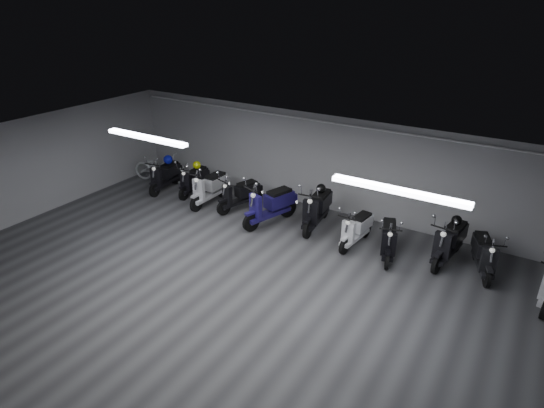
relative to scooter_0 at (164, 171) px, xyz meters
The scene contains 22 objects.
floor 6.30m from the scooter_0, 34.46° to the right, with size 14.00×10.00×0.01m, color #3C3C3F.
ceiling 6.62m from the scooter_0, 34.46° to the right, with size 14.00×10.00×0.01m, color gray.
back_wall 5.42m from the scooter_0, 15.81° to the left, with size 14.00×0.01×2.80m, color #9E9EA1.
left_wall 4.06m from the scooter_0, 117.46° to the right, with size 0.01×10.00×2.80m, color #9E9EA1.
fluor_strip_left 3.93m from the scooter_0, 49.61° to the right, with size 2.40×0.18×0.08m, color white.
fluor_strip_right 8.80m from the scooter_0, 17.30° to the right, with size 2.40×0.18×0.08m, color white.
conduit 5.69m from the scooter_0, 14.93° to the left, with size 0.05×0.05×13.60m, color white.
scooter_0 is the anchor object (origin of this frame).
scooter_1 1.01m from the scooter_0, 14.56° to the left, with size 0.55×1.66×1.24m, color black, non-canonical shape.
scooter_2 1.89m from the scooter_0, ahead, with size 0.62×1.86×1.38m, color silver, non-canonical shape.
scooter_3 2.89m from the scooter_0, ahead, with size 0.57×1.71×1.28m, color black, non-canonical shape.
scooter_4 4.14m from the scooter_0, ahead, with size 0.66×1.99×1.48m, color navy, non-canonical shape.
scooter_5 5.32m from the scooter_0, ahead, with size 0.66×1.97×1.47m, color black, non-canonical shape.
scooter_6 6.59m from the scooter_0, ahead, with size 0.54×1.62×1.20m, color white, non-canonical shape.
scooter_7 7.46m from the scooter_0, ahead, with size 0.56×1.68×1.25m, color black, non-canonical shape.
scooter_8 8.74m from the scooter_0, ahead, with size 0.63×1.90×1.41m, color black, non-canonical shape.
scooter_9 9.51m from the scooter_0, ahead, with size 0.56×1.69×1.26m, color black, non-canonical shape.
bicycle 0.84m from the scooter_0, 146.52° to the left, with size 0.65×1.85×1.20m, color white.
helmet_0 1.10m from the scooter_0, 26.87° to the left, with size 0.25×0.25×0.25m, color #D6EA0D.
helmet_1 0.39m from the scooter_0, 98.41° to the left, with size 0.29×0.29×0.29m, color #0E139E.
helmet_2 8.80m from the scooter_0, ahead, with size 0.25×0.25×0.25m, color black.
helmet_3 5.32m from the scooter_0, ahead, with size 0.26×0.26×0.26m, color black.
Camera 1 is at (4.90, -6.17, 5.78)m, focal length 29.91 mm.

